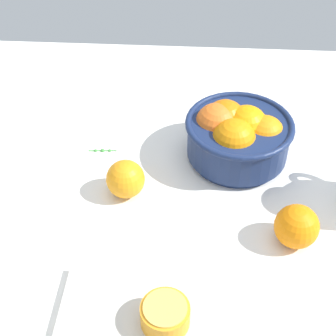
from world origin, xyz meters
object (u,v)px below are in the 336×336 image
(orange_half_0, at_px, (165,315))
(loose_orange_3, at_px, (126,179))
(fruit_bowl, at_px, (238,135))
(loose_orange_0, at_px, (297,226))
(cutting_board, at_px, (140,322))

(orange_half_0, distance_m, loose_orange_3, 0.29)
(fruit_bowl, distance_m, loose_orange_0, 0.23)
(loose_orange_3, bearing_deg, orange_half_0, -71.58)
(orange_half_0, relative_size, loose_orange_0, 0.96)
(orange_half_0, xyz_separation_m, loose_orange_0, (0.21, 0.18, 0.00))
(cutting_board, height_order, loose_orange_3, loose_orange_3)
(cutting_board, relative_size, orange_half_0, 3.39)
(cutting_board, relative_size, loose_orange_3, 3.42)
(fruit_bowl, xyz_separation_m, cutting_board, (-0.15, -0.39, -0.05))
(loose_orange_3, bearing_deg, loose_orange_0, -18.06)
(loose_orange_0, xyz_separation_m, loose_orange_3, (-0.30, 0.10, -0.00))
(fruit_bowl, bearing_deg, loose_orange_3, -151.17)
(fruit_bowl, height_order, loose_orange_3, fruit_bowl)
(loose_orange_0, bearing_deg, fruit_bowl, 113.31)
(fruit_bowl, xyz_separation_m, loose_orange_0, (0.09, -0.21, -0.02))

